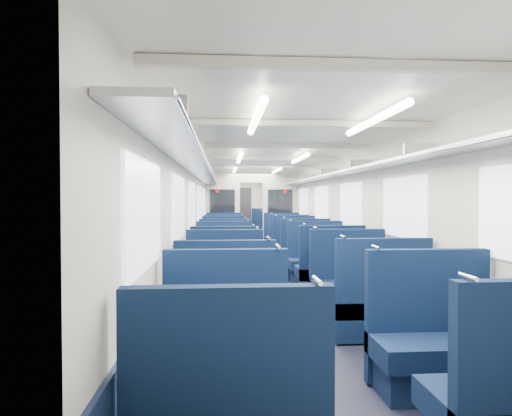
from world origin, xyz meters
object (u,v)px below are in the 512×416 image
Objects in this scene: bulkhead at (251,208)px; seat_21 at (273,233)px; seat_8 at (225,275)px; seat_11 at (316,263)px; seat_17 at (288,244)px; seat_23 at (270,231)px; seat_16 at (224,244)px; seat_5 at (378,307)px; seat_25 at (267,229)px; seat_9 at (330,273)px; seat_14 at (224,249)px; seat_20 at (224,234)px; seat_6 at (225,288)px; seat_13 at (304,255)px; seat_19 at (282,239)px; seat_10 at (224,264)px; seat_7 at (350,287)px; end_door at (243,210)px; seat_12 at (224,255)px; seat_26 at (224,227)px; seat_24 at (224,229)px; seat_27 at (264,227)px; seat_15 at (294,248)px; seat_4 at (225,312)px; seat_18 at (224,239)px; seat_2 at (226,346)px; seat_22 at (224,231)px.

seat_21 is (0.83, 1.36, -0.88)m from bulkhead.
seat_11 is at bearing 34.62° from seat_8.
seat_17 is 1.00× the size of seat_23.
seat_16 is 1.00× the size of seat_21.
seat_5 and seat_25 have the same top height.
seat_11 and seat_21 have the same top height.
seat_9 is 3.81m from seat_14.
seat_20 is at bearing -140.74° from seat_23.
seat_6 is at bearing -90.00° from seat_8.
seat_13 is 1.00× the size of seat_19.
seat_10 is 6.62m from seat_20.
seat_7 is 1.00× the size of seat_8.
end_door is 1.74× the size of seat_21.
seat_8 is (-0.83, -6.62, -0.88)m from bulkhead.
seat_12 is 1.00× the size of seat_26.
seat_23 is at bearing 73.64° from seat_14.
seat_24 is 1.00× the size of seat_25.
end_door is 10.41m from seat_12.
seat_27 is at bearing 31.02° from seat_24.
seat_14 and seat_15 have the same top height.
seat_6 is 3.34m from seat_12.
seat_12 and seat_27 have the same top height.
seat_8 is 1.00× the size of seat_21.
seat_6 is at bearing -147.29° from seat_9.
bulkhead is 4.45m from seat_13.
seat_4 is 12.44m from seat_24.
seat_9 is at bearing -90.00° from seat_21.
seat_7 is 1.00× the size of seat_13.
seat_18 is 1.00× the size of seat_20.
seat_7 and seat_18 have the same top height.
seat_2 is 1.00× the size of seat_13.
seat_16 is (-1.66, 5.62, 0.00)m from seat_7.
seat_19 is 5.48m from seat_27.
end_door reaches higher than seat_24.
seat_26 is (-1.66, 1.19, 0.00)m from seat_25.
seat_4 is at bearing -97.59° from seat_25.
seat_18 is 3.07m from seat_22.
seat_26 is at bearing 100.32° from seat_13.
seat_13 is 1.00× the size of seat_25.
seat_21 is (1.66, 7.98, 0.00)m from seat_8.
seat_10 is 2.91m from seat_15.
seat_15 is at bearing 73.98° from seat_4.
seat_12 and seat_20 have the same top height.
seat_22 is (-1.66, 3.21, 0.00)m from seat_19.
seat_24 is at bearing 90.00° from seat_12.
seat_10 is at bearing -103.75° from seat_21.
seat_12 is 1.00× the size of seat_13.
seat_25 is at bearing 90.00° from seat_17.
seat_2 is 14.59m from seat_27.
seat_13 is at bearing 54.60° from seat_8.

